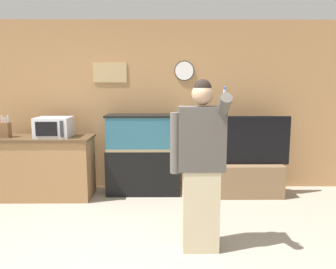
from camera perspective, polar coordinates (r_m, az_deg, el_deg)
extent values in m
cube|color=#A87A4C|center=(5.15, -4.95, 4.93)|extent=(10.00, 0.06, 2.60)
cube|color=tan|center=(5.16, -10.09, 10.58)|extent=(0.51, 0.02, 0.30)
cylinder|color=white|center=(5.09, 2.85, 11.01)|extent=(0.28, 0.03, 0.28)
cylinder|color=black|center=(5.10, 2.84, 11.01)|extent=(0.30, 0.01, 0.30)
cube|color=olive|center=(5.10, -20.75, -5.55)|extent=(1.37, 0.55, 0.86)
cube|color=#513A24|center=(5.02, -21.03, -0.57)|extent=(1.41, 0.59, 0.03)
cube|color=silver|center=(4.94, -19.25, 1.23)|extent=(0.48, 0.39, 0.28)
cube|color=black|center=(4.76, -20.44, 0.91)|extent=(0.30, 0.01, 0.20)
cube|color=#2D2D33|center=(4.70, -18.03, 0.93)|extent=(0.05, 0.01, 0.22)
cube|color=brown|center=(5.16, -26.46, 0.72)|extent=(0.12, 0.12, 0.21)
cylinder|color=#B7B7BC|center=(5.16, -26.99, 2.46)|extent=(0.02, 0.02, 0.11)
cylinder|color=#B7B7BC|center=(5.14, -26.55, 2.34)|extent=(0.02, 0.02, 0.08)
cylinder|color=#B7B7BC|center=(5.12, -26.12, 2.50)|extent=(0.02, 0.02, 0.11)
cylinder|color=#B7B7BC|center=(5.21, -26.75, 2.37)|extent=(0.02, 0.02, 0.08)
cylinder|color=#B7B7BC|center=(5.19, -26.32, 2.35)|extent=(0.02, 0.02, 0.07)
cube|color=black|center=(4.99, -4.31, -6.43)|extent=(1.09, 0.41, 0.67)
cube|color=#937F5B|center=(4.91, -4.35, -2.42)|extent=(1.06, 0.40, 0.04)
cube|color=#285B70|center=(4.87, -4.39, 0.38)|extent=(1.05, 0.39, 0.51)
cube|color=black|center=(4.84, -4.42, 3.29)|extent=(1.09, 0.41, 0.03)
cube|color=brown|center=(5.03, 13.39, -7.68)|extent=(1.05, 0.40, 0.48)
cube|color=black|center=(4.90, 13.64, -1.10)|extent=(1.23, 0.05, 0.69)
cube|color=black|center=(4.93, 13.55, -1.04)|extent=(1.26, 0.01, 0.72)
cube|color=#BCAD89|center=(3.34, 5.69, -12.99)|extent=(0.36, 0.20, 0.82)
cube|color=#4C4742|center=(3.14, 5.89, -0.71)|extent=(0.45, 0.21, 0.62)
sphere|color=tan|center=(3.10, 6.02, 6.99)|extent=(0.21, 0.21, 0.21)
sphere|color=black|center=(3.10, 6.03, 8.04)|extent=(0.17, 0.17, 0.17)
cylinder|color=#4C4742|center=(3.13, 1.42, -1.49)|extent=(0.12, 0.12, 0.59)
cylinder|color=#4C4742|center=(3.00, 9.67, 4.72)|extent=(0.10, 0.32, 0.27)
cylinder|color=white|center=(2.97, 9.79, 6.63)|extent=(0.02, 0.06, 0.11)
cylinder|color=#2856B2|center=(2.95, 9.88, 7.77)|extent=(0.02, 0.03, 0.05)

